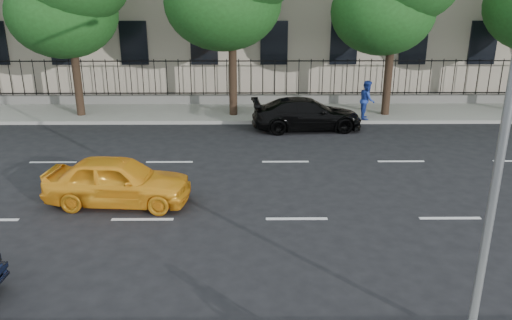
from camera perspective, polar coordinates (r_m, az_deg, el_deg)
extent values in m
plane|color=black|center=(10.89, 5.82, -12.46)|extent=(120.00, 120.00, 0.00)
cube|color=gray|center=(23.91, 2.30, 5.52)|extent=(60.00, 4.00, 0.15)
cube|color=slate|center=(25.51, 2.13, 7.02)|extent=(30.00, 0.50, 0.40)
cube|color=black|center=(25.45, 2.13, 7.68)|extent=(28.80, 0.05, 0.05)
cube|color=black|center=(25.18, 2.18, 11.25)|extent=(28.80, 0.05, 0.05)
cylinder|color=slate|center=(7.97, 26.97, 5.96)|extent=(0.14, 0.14, 8.00)
cylinder|color=#382619|center=(24.09, -19.71, 8.33)|extent=(0.36, 0.36, 2.97)
ellipsoid|color=#1A4517|center=(24.19, -21.22, 15.36)|extent=(4.75, 4.75, 3.90)
cylinder|color=#382619|center=(22.77, -2.65, 9.29)|extent=(0.36, 0.36, 3.32)
ellipsoid|color=#1A4517|center=(22.76, -3.81, 17.58)|extent=(5.13, 5.13, 4.21)
cylinder|color=#382619|center=(23.59, 14.81, 8.73)|extent=(0.36, 0.36, 3.08)
ellipsoid|color=#1A4517|center=(23.46, 14.27, 16.07)|extent=(4.56, 4.56, 3.74)
imported|color=#FFAB20|center=(14.20, -15.48, -2.29)|extent=(4.07, 1.89, 1.35)
imported|color=black|center=(21.10, 5.82, 5.25)|extent=(4.73, 2.24, 1.33)
imported|color=#203998|center=(22.70, 12.58, 6.74)|extent=(0.77, 0.92, 1.70)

